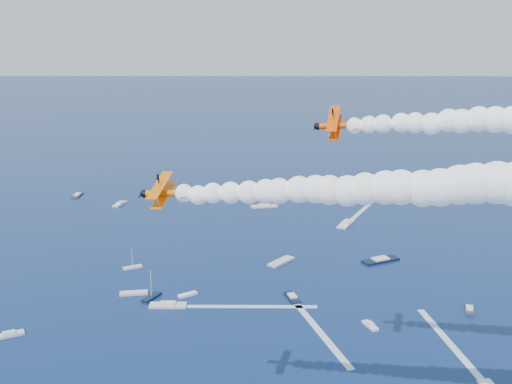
# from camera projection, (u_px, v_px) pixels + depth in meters

# --- Properties ---
(biplane_lead) EXTENTS (8.85, 10.71, 9.01)m
(biplane_lead) POSITION_uv_depth(u_px,v_px,m) (337.00, 126.00, 112.31)
(biplane_lead) COLOR #EE4605
(biplane_trail) EXTENTS (8.95, 10.59, 8.16)m
(biplane_trail) POSITION_uv_depth(u_px,v_px,m) (165.00, 193.00, 100.42)
(biplane_trail) COLOR #FA6605
(smoke_trail_trail) EXTENTS (72.84, 15.50, 12.92)m
(smoke_trail_trail) POSITION_uv_depth(u_px,v_px,m) (394.00, 188.00, 92.95)
(smoke_trail_trail) COLOR white
(spectator_boats) EXTENTS (249.96, 170.81, 0.70)m
(spectator_boats) POSITION_uv_depth(u_px,v_px,m) (295.00, 285.00, 197.95)
(spectator_boats) COLOR white
(spectator_boats) RESTS_ON ground
(boat_wakes) EXTENTS (81.34, 156.35, 0.04)m
(boat_wakes) POSITION_uv_depth(u_px,v_px,m) (346.00, 285.00, 198.39)
(boat_wakes) COLOR white
(boat_wakes) RESTS_ON ground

